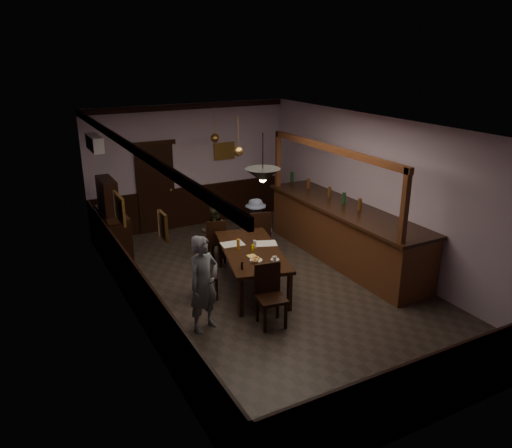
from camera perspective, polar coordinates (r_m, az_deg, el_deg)
room at (r=8.80m, az=1.78°, el=1.43°), size 5.01×8.01×3.01m
dining_table at (r=9.13m, az=-0.52°, el=-3.32°), size 1.52×2.38×0.75m
chair_far_left at (r=10.27m, az=-4.59°, el=-1.73°), size 0.51×0.51×0.94m
chair_far_right at (r=10.40m, az=0.33°, el=-1.00°), size 0.55×0.55×1.06m
chair_near at (r=8.02m, az=1.57°, el=-7.77°), size 0.50×0.50×1.01m
chair_side at (r=8.89m, az=-6.06°, el=-5.49°), size 0.51×0.51×0.89m
person_standing at (r=7.80m, az=-6.01°, el=-6.81°), size 0.67×0.56×1.57m
person_seated_left at (r=10.51m, az=-4.83°, el=-0.90°), size 0.68×0.61×1.15m
person_seated_right at (r=10.65m, az=-0.05°, el=-0.29°), size 0.85×0.57×1.23m
newspaper_left at (r=9.36m, az=-2.69°, el=-2.29°), size 0.45×0.35×0.01m
newspaper_right at (r=9.37m, az=1.08°, el=-2.24°), size 0.50×0.43×0.01m
napkin at (r=8.83m, az=-0.49°, el=-3.66°), size 0.18×0.18×0.00m
saucer at (r=8.68m, az=2.18°, el=-4.08°), size 0.15×0.15×0.01m
coffee_cup at (r=8.61m, az=2.15°, el=-3.95°), size 0.10×0.10×0.07m
pastry_plate at (r=8.64m, az=0.01°, el=-4.16°), size 0.22×0.22×0.01m
pastry_ring_a at (r=8.56m, az=-0.14°, el=-4.20°), size 0.13×0.13×0.04m
pastry_ring_b at (r=8.66m, az=-0.00°, el=-3.92°), size 0.13×0.13×0.04m
soda_can at (r=9.03m, az=-0.36°, el=-2.73°), size 0.07×0.07×0.12m
beer_glass at (r=9.08m, az=-2.05°, el=-2.34°), size 0.06×0.06×0.20m
water_glass at (r=9.15m, az=-0.14°, el=-2.32°), size 0.06×0.06×0.15m
pepper_mill at (r=8.29m, az=-1.60°, el=-4.76°), size 0.04×0.04×0.14m
sideboard at (r=10.86m, az=-16.08°, el=-0.27°), size 0.47×1.31×1.73m
bar_counter at (r=10.49m, az=10.02°, el=-0.90°), size 1.02×4.37×2.45m
door_back at (r=12.09m, az=-11.36°, el=3.91°), size 0.90×0.06×2.10m
ac_unit at (r=10.46m, az=-17.98°, el=8.80°), size 0.20×0.85×0.30m
picture_left_small at (r=6.26m, az=-10.58°, el=-0.23°), size 0.04×0.28×0.36m
picture_left_large at (r=8.61m, az=-15.33°, el=1.73°), size 0.04×0.62×0.48m
picture_back at (r=12.54m, az=-3.65°, el=8.33°), size 0.55×0.04×0.42m
pendant_iron at (r=7.86m, az=0.77°, el=5.57°), size 0.56×0.56×0.78m
pendant_brass_mid at (r=9.93m, az=-2.02°, el=8.31°), size 0.20×0.20×0.81m
pendant_brass_far at (r=11.46m, az=-4.73°, el=9.77°), size 0.20×0.20×0.81m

